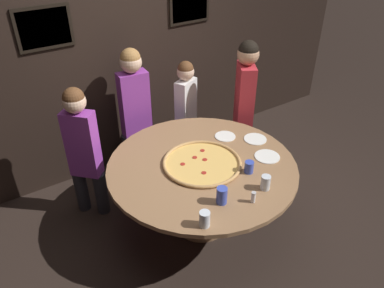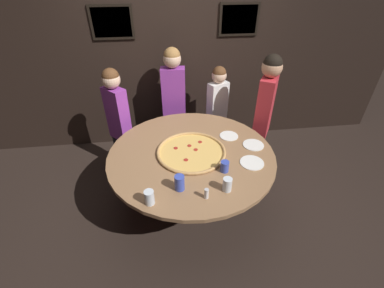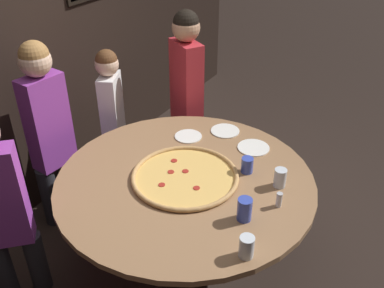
{
  "view_description": "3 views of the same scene",
  "coord_description": "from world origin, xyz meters",
  "px_view_note": "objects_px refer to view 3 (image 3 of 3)",
  "views": [
    {
      "loc": [
        -1.58,
        -2.22,
        2.74
      ],
      "look_at": [
        -0.04,
        0.1,
        0.92
      ],
      "focal_mm": 35.0,
      "sensor_mm": 36.0,
      "label": 1
    },
    {
      "loc": [
        -0.26,
        -2.1,
        2.34
      ],
      "look_at": [
        -0.0,
        -0.08,
        0.91
      ],
      "focal_mm": 24.0,
      "sensor_mm": 36.0,
      "label": 2
    },
    {
      "loc": [
        -1.93,
        -1.2,
        2.44
      ],
      "look_at": [
        0.09,
        -0.0,
        0.96
      ],
      "focal_mm": 40.0,
      "sensor_mm": 36.0,
      "label": 3
    }
  ],
  "objects_px": {
    "drink_cup_by_shaker": "(245,209)",
    "diner_far_right": "(186,87)",
    "drink_cup_front_edge": "(247,165)",
    "white_plate_beside_cup": "(225,131)",
    "drink_cup_beside_pizza": "(280,178)",
    "white_plate_near_front": "(253,148)",
    "white_plate_right_side": "(188,136)",
    "dining_table": "(185,192)",
    "condiment_shaker": "(279,200)",
    "drink_cup_near_left": "(247,247)",
    "giant_pizza": "(184,176)",
    "diner_centre_back": "(0,201)",
    "diner_side_left": "(112,112)",
    "diner_far_left": "(48,126)"
  },
  "relations": [
    {
      "from": "drink_cup_by_shaker",
      "to": "diner_far_right",
      "type": "xyz_separation_m",
      "value": [
        1.14,
        1.08,
        0.06
      ]
    },
    {
      "from": "drink_cup_front_edge",
      "to": "white_plate_beside_cup",
      "type": "height_order",
      "value": "drink_cup_front_edge"
    },
    {
      "from": "drink_cup_beside_pizza",
      "to": "white_plate_near_front",
      "type": "xyz_separation_m",
      "value": [
        0.33,
        0.32,
        -0.06
      ]
    },
    {
      "from": "white_plate_beside_cup",
      "to": "white_plate_right_side",
      "type": "distance_m",
      "value": 0.3
    },
    {
      "from": "dining_table",
      "to": "condiment_shaker",
      "type": "relative_size",
      "value": 17.67
    },
    {
      "from": "drink_cup_near_left",
      "to": "giant_pizza",
      "type": "bearing_deg",
      "value": 56.76
    },
    {
      "from": "condiment_shaker",
      "to": "diner_centre_back",
      "type": "distance_m",
      "value": 1.67
    },
    {
      "from": "drink_cup_by_shaker",
      "to": "condiment_shaker",
      "type": "xyz_separation_m",
      "value": [
        0.21,
        -0.13,
        -0.02
      ]
    },
    {
      "from": "white_plate_beside_cup",
      "to": "diner_side_left",
      "type": "height_order",
      "value": "diner_side_left"
    },
    {
      "from": "white_plate_beside_cup",
      "to": "diner_side_left",
      "type": "relative_size",
      "value": 0.17
    },
    {
      "from": "drink_cup_beside_pizza",
      "to": "white_plate_right_side",
      "type": "relative_size",
      "value": 0.61
    },
    {
      "from": "diner_side_left",
      "to": "drink_cup_front_edge",
      "type": "bearing_deg",
      "value": 55.39
    },
    {
      "from": "diner_far_left",
      "to": "diner_centre_back",
      "type": "bearing_deg",
      "value": 30.39
    },
    {
      "from": "drink_cup_by_shaker",
      "to": "white_plate_beside_cup",
      "type": "distance_m",
      "value": 1.01
    },
    {
      "from": "giant_pizza",
      "to": "drink_cup_beside_pizza",
      "type": "relative_size",
      "value": 5.63
    },
    {
      "from": "diner_centre_back",
      "to": "diner_far_right",
      "type": "bearing_deg",
      "value": -140.77
    },
    {
      "from": "condiment_shaker",
      "to": "white_plate_beside_cup",
      "type": "bearing_deg",
      "value": 47.2
    },
    {
      "from": "drink_cup_beside_pizza",
      "to": "diner_far_left",
      "type": "distance_m",
      "value": 1.73
    },
    {
      "from": "dining_table",
      "to": "drink_cup_near_left",
      "type": "bearing_deg",
      "value": -123.51
    },
    {
      "from": "drink_cup_by_shaker",
      "to": "diner_far_left",
      "type": "height_order",
      "value": "diner_far_left"
    },
    {
      "from": "white_plate_right_side",
      "to": "diner_side_left",
      "type": "height_order",
      "value": "diner_side_left"
    },
    {
      "from": "giant_pizza",
      "to": "drink_cup_front_edge",
      "type": "relative_size",
      "value": 6.58
    },
    {
      "from": "drink_cup_beside_pizza",
      "to": "drink_cup_near_left",
      "type": "bearing_deg",
      "value": -174.31
    },
    {
      "from": "drink_cup_by_shaker",
      "to": "drink_cup_near_left",
      "type": "xyz_separation_m",
      "value": [
        -0.25,
        -0.13,
        -0.01
      ]
    },
    {
      "from": "drink_cup_front_edge",
      "to": "dining_table",
      "type": "bearing_deg",
      "value": 130.26
    },
    {
      "from": "drink_cup_by_shaker",
      "to": "dining_table",
      "type": "bearing_deg",
      "value": 71.97
    },
    {
      "from": "giant_pizza",
      "to": "diner_centre_back",
      "type": "distance_m",
      "value": 1.13
    },
    {
      "from": "drink_cup_near_left",
      "to": "white_plate_beside_cup",
      "type": "distance_m",
      "value": 1.29
    },
    {
      "from": "condiment_shaker",
      "to": "diner_side_left",
      "type": "height_order",
      "value": "diner_side_left"
    },
    {
      "from": "giant_pizza",
      "to": "drink_cup_by_shaker",
      "type": "xyz_separation_m",
      "value": [
        -0.16,
        -0.51,
        0.06
      ]
    },
    {
      "from": "condiment_shaker",
      "to": "diner_far_left",
      "type": "relative_size",
      "value": 0.06
    },
    {
      "from": "drink_cup_beside_pizza",
      "to": "drink_cup_near_left",
      "type": "xyz_separation_m",
      "value": [
        -0.66,
        -0.07,
        0.0
      ]
    },
    {
      "from": "diner_far_left",
      "to": "diner_centre_back",
      "type": "xyz_separation_m",
      "value": [
        -0.72,
        -0.34,
        -0.06
      ]
    },
    {
      "from": "diner_side_left",
      "to": "diner_centre_back",
      "type": "height_order",
      "value": "diner_centre_back"
    },
    {
      "from": "diner_centre_back",
      "to": "diner_far_right",
      "type": "relative_size",
      "value": 0.9
    },
    {
      "from": "white_plate_beside_cup",
      "to": "diner_far_left",
      "type": "bearing_deg",
      "value": 125.55
    },
    {
      "from": "white_plate_beside_cup",
      "to": "diner_side_left",
      "type": "xyz_separation_m",
      "value": [
        -0.19,
        0.98,
        -0.02
      ]
    },
    {
      "from": "white_plate_near_front",
      "to": "white_plate_right_side",
      "type": "relative_size",
      "value": 1.13
    },
    {
      "from": "dining_table",
      "to": "white_plate_beside_cup",
      "type": "height_order",
      "value": "white_plate_beside_cup"
    },
    {
      "from": "drink_cup_near_left",
      "to": "diner_centre_back",
      "type": "xyz_separation_m",
      "value": [
        -0.4,
        1.42,
        -0.01
      ]
    },
    {
      "from": "condiment_shaker",
      "to": "diner_side_left",
      "type": "relative_size",
      "value": 0.08
    },
    {
      "from": "white_plate_beside_cup",
      "to": "condiment_shaker",
      "type": "relative_size",
      "value": 2.31
    },
    {
      "from": "drink_cup_front_edge",
      "to": "white_plate_right_side",
      "type": "bearing_deg",
      "value": 71.9
    },
    {
      "from": "white_plate_near_front",
      "to": "diner_far_left",
      "type": "distance_m",
      "value": 1.53
    },
    {
      "from": "drink_cup_front_edge",
      "to": "white_plate_near_front",
      "type": "distance_m",
      "value": 0.31
    },
    {
      "from": "diner_far_right",
      "to": "drink_cup_beside_pizza",
      "type": "bearing_deg",
      "value": -2.02
    },
    {
      "from": "white_plate_right_side",
      "to": "diner_centre_back",
      "type": "relative_size",
      "value": 0.15
    },
    {
      "from": "drink_cup_front_edge",
      "to": "white_plate_beside_cup",
      "type": "xyz_separation_m",
      "value": [
        0.41,
        0.37,
        -0.05
      ]
    },
    {
      "from": "giant_pizza",
      "to": "diner_side_left",
      "type": "bearing_deg",
      "value": 64.36
    },
    {
      "from": "giant_pizza",
      "to": "drink_cup_near_left",
      "type": "height_order",
      "value": "drink_cup_near_left"
    }
  ]
}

